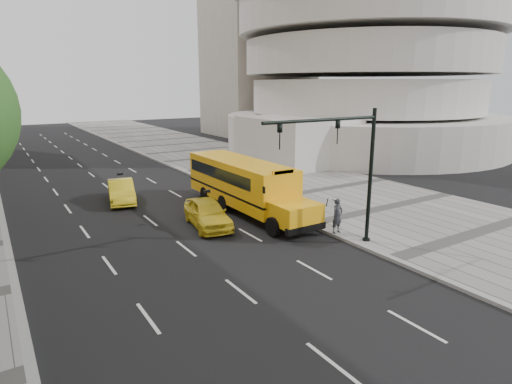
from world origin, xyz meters
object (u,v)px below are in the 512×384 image
taxi_far (121,191)px  pedestrian (337,216)px  traffic_signal (349,162)px  school_bus (243,181)px  taxi_near (207,213)px

taxi_far → pedestrian: size_ratio=2.44×
pedestrian → traffic_signal: traffic_signal is taller
school_bus → pedestrian: 6.75m
taxi_near → taxi_far: (-2.53, 7.42, -0.03)m
school_bus → taxi_far: bearing=135.3°
taxi_near → traffic_signal: traffic_signal is taller
taxi_near → taxi_far: taxi_near is taller
pedestrian → traffic_signal: (-0.96, -1.57, 3.05)m
traffic_signal → school_bus: bearing=94.9°
taxi_far → pedestrian: 14.27m
school_bus → taxi_near: size_ratio=2.62×
school_bus → taxi_near: 3.79m
taxi_far → traffic_signal: traffic_signal is taller
taxi_near → pedestrian: bearing=-35.3°
taxi_far → traffic_signal: (6.43, -13.77, 3.37)m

